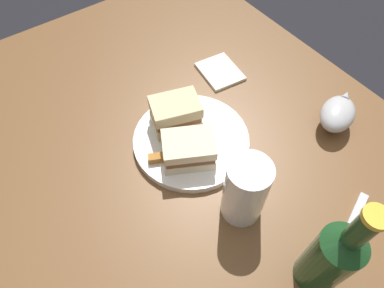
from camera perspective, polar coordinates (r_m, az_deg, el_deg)
ground_plane at (r=1.37m, az=0.08°, el=-18.74°), size 6.00×6.00×0.00m
dining_table at (r=1.04m, az=0.11°, el=-13.33°), size 1.28×0.95×0.70m
plate at (r=0.75m, az=-0.15°, el=0.67°), size 0.25×0.25×0.02m
sandwich_half_left at (r=0.74m, az=-2.74°, el=5.07°), size 0.10×0.12×0.07m
sandwich_half_right at (r=0.69m, az=-0.58°, el=-0.93°), size 0.11×0.13×0.06m
potato_wedge_front at (r=0.70m, az=-5.63°, el=-2.29°), size 0.03×0.04×0.02m
potato_wedge_middle at (r=0.71m, az=-1.69°, el=-1.18°), size 0.05×0.04×0.02m
potato_wedge_back at (r=0.74m, az=-3.32°, el=2.76°), size 0.03×0.04×0.02m
pint_glass at (r=0.62m, az=8.72°, el=-8.12°), size 0.08×0.08×0.15m
gravy_boat at (r=0.82m, az=23.07°, el=4.69°), size 0.11×0.13×0.06m
cider_bottle at (r=0.58m, az=22.22°, el=-17.03°), size 0.07×0.07×0.25m
napkin at (r=0.90m, az=4.67°, el=11.93°), size 0.12×0.10×0.01m
fork at (r=0.72m, az=24.62°, el=-13.02°), size 0.08×0.17×0.01m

